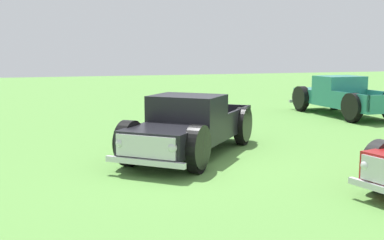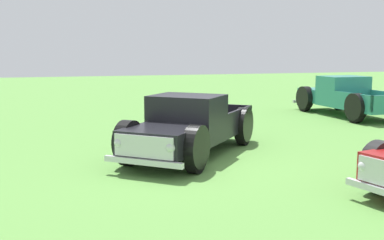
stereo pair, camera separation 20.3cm
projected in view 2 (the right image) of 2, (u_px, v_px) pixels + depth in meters
ground_plane at (198, 162)px, 11.47m from camera, size 80.00×80.00×0.00m
pickup_truck_foreground at (186, 128)px, 11.89m from camera, size 5.06×4.74×1.57m
pickup_truck_behind_left at (342, 96)px, 19.79m from camera, size 5.35×2.13×1.63m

